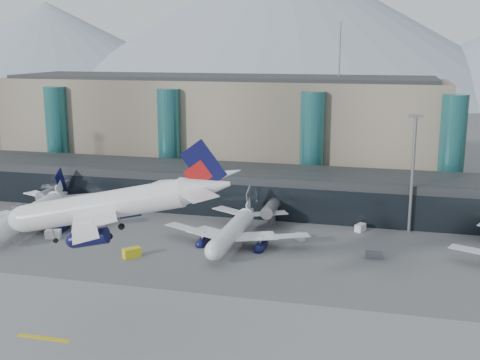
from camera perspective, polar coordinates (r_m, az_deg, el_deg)
name	(u,v)px	position (r m, az deg, el deg)	size (l,w,h in m)	color
ground	(213,309)	(94.89, -2.57, -12.10)	(900.00, 900.00, 0.00)	#515154
runway_strip	(180,356)	(82.20, -5.73, -16.30)	(400.00, 40.00, 0.04)	slate
runway_markings	(180,356)	(82.18, -5.73, -16.28)	(128.00, 1.00, 0.02)	gold
concourse	(281,191)	(146.54, 3.95, -1.07)	(170.00, 27.00, 10.00)	black
terminal_main	(220,128)	(181.18, -1.95, 4.97)	(130.00, 30.00, 31.00)	gray
teal_towers	(239,142)	(163.51, -0.14, 3.63)	(116.40, 19.40, 46.00)	#246467
mountain_ridge	(384,36)	(462.48, 13.51, 13.10)	(910.00, 400.00, 110.00)	gray
lightmast_mid	(413,167)	(132.87, 16.07, 1.19)	(3.00, 1.20, 25.60)	slate
hero_jet	(124,197)	(81.89, -10.96, -1.58)	(32.97, 33.42, 10.80)	silver
jet_parked_left	(37,206)	(142.37, -18.71, -2.33)	(36.94, 36.75, 11.97)	silver
jet_parked_mid	(236,223)	(123.86, -0.40, -4.11)	(32.59, 31.49, 10.49)	silver
veh_a	(53,234)	(132.89, -17.30, -4.92)	(3.14, 1.77, 1.77)	silver
veh_c	(374,253)	(118.29, 12.62, -6.82)	(3.21, 1.70, 1.78)	#515156
veh_d	(360,228)	(134.19, 11.34, -4.45)	(2.77, 1.48, 1.58)	silver
veh_f	(18,208)	(156.21, -20.31, -2.53)	(3.17, 1.68, 1.77)	#515156
veh_g	(300,237)	(126.28, 5.69, -5.41)	(2.29, 1.34, 1.34)	silver
veh_h	(132,253)	(117.71, -10.23, -6.80)	(3.29, 1.73, 1.82)	gold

